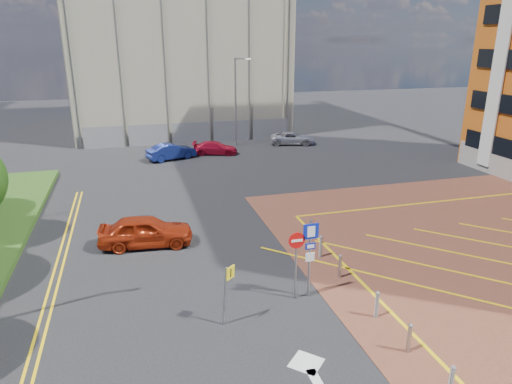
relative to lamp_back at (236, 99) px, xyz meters
name	(u,v)px	position (x,y,z in m)	size (l,w,h in m)	color
ground	(305,312)	(-4.08, -28.00, -4.36)	(140.00, 140.00, 0.00)	black
lamp_back	(236,99)	(0.00, 0.00, 0.00)	(1.53, 0.16, 8.00)	#9EA0A8
sign_cluster	(305,251)	(-3.78, -27.02, -2.41)	(1.17, 0.12, 3.20)	#9EA0A8
warning_sign	(227,288)	(-6.99, -27.94, -2.93)	(0.53, 0.37, 2.24)	#9EA0A8
bollard_row	(387,316)	(-1.78, -29.67, -3.89)	(0.14, 11.14, 0.90)	#9EA0A8
construction_building	(174,25)	(-4.08, 12.00, 6.64)	(21.20, 19.20, 22.00)	#B5AE94
construction_fence	(201,132)	(-3.08, 2.00, -3.36)	(21.60, 0.06, 2.00)	gray
car_red_left	(146,231)	(-9.39, -20.56, -3.61)	(1.78, 4.42, 1.51)	#98250D
car_blue_back	(171,152)	(-6.54, -3.89, -3.69)	(1.41, 4.05, 1.34)	navy
car_red_back	(215,148)	(-2.69, -3.09, -3.80)	(1.56, 3.84, 1.12)	#B60F2B
car_silver_back	(292,138)	(5.14, -1.12, -3.77)	(1.95, 4.23, 1.17)	silver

